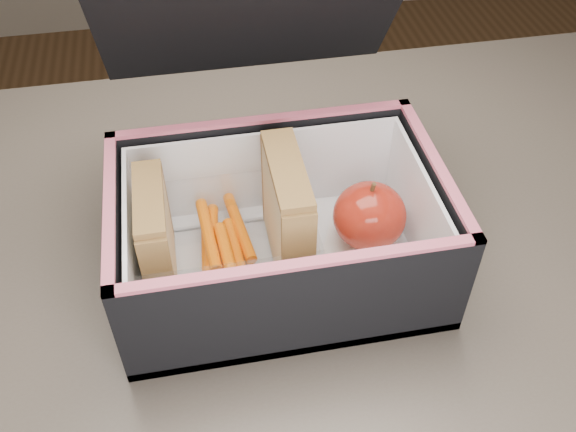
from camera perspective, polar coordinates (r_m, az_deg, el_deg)
name	(u,v)px	position (r m, az deg, el deg)	size (l,w,h in m)	color
kitchen_table	(341,326)	(0.71, 4.77, -9.73)	(1.20, 0.80, 0.75)	#534940
lunch_bag	(278,221)	(0.59, -0.86, -0.43)	(0.30, 0.31, 0.28)	black
plastic_tub	(224,243)	(0.60, -5.70, -2.41)	(0.16, 0.12, 0.07)	white
sandwich_left	(156,237)	(0.59, -11.64, -1.81)	(0.03, 0.09, 0.10)	beige
sandwich_right	(287,214)	(0.59, -0.08, 0.16)	(0.03, 0.11, 0.12)	beige
carrot_sticks	(224,253)	(0.61, -5.75, -3.33)	(0.06, 0.15, 0.03)	orange
paper_napkin	(361,240)	(0.65, 6.55, -2.12)	(0.07, 0.07, 0.01)	white
red_apple	(369,216)	(0.62, 7.25, 0.01)	(0.09, 0.09, 0.08)	maroon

